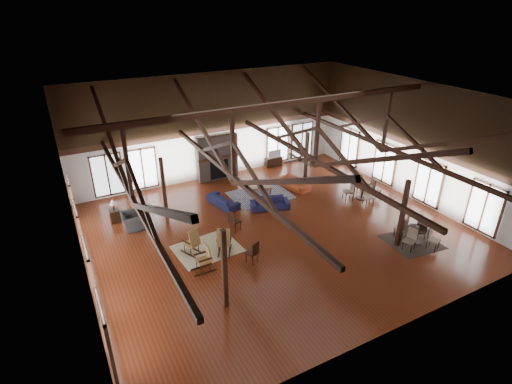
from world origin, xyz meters
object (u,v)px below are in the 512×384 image
coffee_table (260,187)px  sofa_orange (294,183)px  sofa_navy_left (223,200)px  cafe_table_far (362,189)px  armchair (133,221)px  cafe_table_near (417,233)px  sofa_navy_front (270,203)px  tv_console (273,162)px

coffee_table → sofa_orange: bearing=16.0°
sofa_navy_left → coffee_table: 2.31m
sofa_navy_left → sofa_orange: size_ratio=0.98×
cafe_table_far → coffee_table: bearing=146.6°
armchair → cafe_table_far: bearing=-99.5°
coffee_table → cafe_table_near: size_ratio=0.71×
sofa_orange → coffee_table: size_ratio=1.42×
cafe_table_far → sofa_orange: bearing=131.3°
sofa_navy_front → sofa_orange: bearing=49.8°
armchair → tv_console: armchair is taller
sofa_orange → coffee_table: (-2.01, 0.15, 0.13)m
coffee_table → armchair: armchair is taller
sofa_navy_front → cafe_table_near: (4.01, -5.65, 0.21)m
tv_console → armchair: bearing=-159.9°
coffee_table → cafe_table_near: cafe_table_near is taller
armchair → cafe_table_near: cafe_table_near is taller
sofa_navy_left → sofa_navy_front: bearing=-139.9°
cafe_table_near → tv_console: (-1.01, 10.47, -0.22)m
sofa_navy_left → cafe_table_far: (6.76, -2.71, 0.25)m
armchair → tv_console: (9.47, 3.46, -0.08)m
cafe_table_near → sofa_navy_left: bearing=130.1°
coffee_table → tv_console: 4.14m
cafe_table_far → tv_console: bearing=106.6°
sofa_navy_front → cafe_table_near: size_ratio=1.00×
sofa_navy_left → sofa_orange: sofa_orange is taller
cafe_table_near → tv_console: 10.53m
coffee_table → tv_console: (2.64, 3.18, -0.14)m
sofa_orange → cafe_table_near: cafe_table_near is taller
coffee_table → armchair: bearing=-157.4°
cafe_table_near → cafe_table_far: bearing=79.5°
armchair → sofa_navy_left: bearing=-85.6°
sofa_orange → coffee_table: bearing=-106.9°
sofa_orange → cafe_table_far: (2.45, -2.79, 0.25)m
armchair → cafe_table_near: (10.48, -7.01, 0.15)m
sofa_navy_left → tv_console: bearing=-69.3°
sofa_navy_left → coffee_table: size_ratio=1.39×
sofa_orange → cafe_table_near: bearing=0.3°
sofa_navy_front → sofa_navy_left: (-1.94, 1.41, -0.00)m
armchair → tv_console: bearing=-66.2°
sofa_orange → armchair: bearing=-101.8°
sofa_navy_left → armchair: (-4.53, -0.05, 0.07)m
sofa_orange → tv_console: sofa_orange is taller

